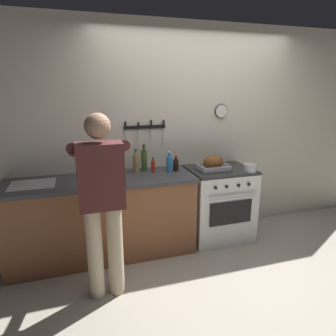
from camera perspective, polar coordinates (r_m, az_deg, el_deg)
The scene contains 13 objects.
ground_plane at distance 3.16m, azimuth 14.07°, elevation -21.17°, with size 8.00×8.00×0.00m, color #A89E8E.
wall_back at distance 3.80m, azimuth 4.80°, elevation 6.85°, with size 6.00×0.13×2.60m.
counter_block at distance 3.43m, azimuth -12.53°, elevation -9.15°, with size 2.03×0.65×0.90m.
stove at distance 3.79m, azimuth 9.68°, elevation -6.67°, with size 0.76×0.67×0.90m.
person_cook at distance 2.61m, azimuth -12.64°, elevation -5.32°, with size 0.51×0.63×1.66m.
roasting_pan at distance 3.55m, azimuth 8.68°, elevation 0.89°, with size 0.35×0.26×0.18m.
saucepan at distance 3.58m, azimuth 15.47°, elevation 0.02°, with size 0.16×0.16×0.09m.
cutting_board at distance 3.23m, azimuth -12.83°, elevation -2.08°, with size 0.36×0.24×0.02m, color tan.
bottle_dish_soap at distance 3.47m, azimuth 0.29°, elevation 0.97°, with size 0.07×0.07×0.23m.
bottle_hot_sauce at distance 3.44m, azimuth -2.88°, elevation 0.40°, with size 0.05×0.05×0.18m.
bottle_soy_sauce at distance 3.48m, azimuth 1.52°, elevation 0.64°, with size 0.06×0.06×0.18m.
bottle_vinegar at distance 3.41m, azimuth -6.19°, elevation 0.95°, with size 0.07×0.07×0.27m.
bottle_olive_oil at distance 3.48m, azimuth -4.61°, elevation 1.56°, with size 0.07×0.07×0.31m.
Camera 1 is at (-1.41, -2.13, 1.85)m, focal length 31.69 mm.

